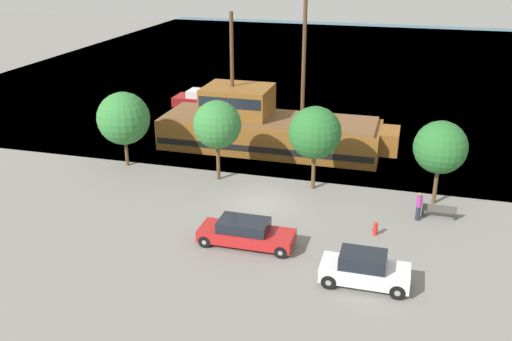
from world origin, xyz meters
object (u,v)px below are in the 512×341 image
(fire_hydrant, at_px, (375,228))
(pedestrian_walking_near, at_px, (419,206))
(parked_car_curb_mid, at_px, (246,233))
(parked_car_curb_front, at_px, (364,270))
(pirate_ship, at_px, (266,128))
(bench_promenade_east, at_px, (439,211))
(moored_boat_dockside, at_px, (205,100))

(fire_hydrant, bearing_deg, pedestrian_walking_near, 48.30)
(parked_car_curb_mid, distance_m, fire_hydrant, 7.12)
(parked_car_curb_front, relative_size, pedestrian_walking_near, 2.40)
(pirate_ship, bearing_deg, fire_hydrant, -51.88)
(fire_hydrant, height_order, pedestrian_walking_near, pedestrian_walking_near)
(pirate_ship, bearing_deg, parked_car_curb_front, -61.55)
(fire_hydrant, xyz_separation_m, bench_promenade_east, (3.37, 3.07, 0.03))
(parked_car_curb_front, bearing_deg, parked_car_curb_mid, 161.79)
(fire_hydrant, bearing_deg, moored_boat_dockside, 129.23)
(parked_car_curb_mid, distance_m, bench_promenade_east, 11.54)
(pirate_ship, relative_size, moored_boat_dockside, 2.90)
(moored_boat_dockside, distance_m, bench_promenade_east, 28.55)
(pirate_ship, relative_size, bench_promenade_east, 9.40)
(parked_car_curb_front, bearing_deg, pedestrian_walking_near, 72.74)
(parked_car_curb_front, xyz_separation_m, bench_promenade_east, (3.50, 8.11, -0.35))
(parked_car_curb_front, height_order, pedestrian_walking_near, pedestrian_walking_near)
(pirate_ship, distance_m, fire_hydrant, 15.06)
(pirate_ship, distance_m, bench_promenade_east, 15.41)
(parked_car_curb_front, distance_m, fire_hydrant, 5.06)
(pedestrian_walking_near, bearing_deg, moored_boat_dockside, 135.91)
(moored_boat_dockside, bearing_deg, parked_car_curb_front, -56.60)
(moored_boat_dockside, xyz_separation_m, fire_hydrant, (17.98, -22.02, -0.18))
(parked_car_curb_front, relative_size, parked_car_curb_mid, 0.82)
(pirate_ship, bearing_deg, bench_promenade_east, -34.66)
(parked_car_curb_front, relative_size, bench_promenade_east, 2.14)
(bench_promenade_east, bearing_deg, parked_car_curb_front, -113.35)
(moored_boat_dockside, relative_size, pedestrian_walking_near, 3.62)
(pedestrian_walking_near, bearing_deg, parked_car_curb_front, -107.26)
(moored_boat_dockside, xyz_separation_m, pedestrian_walking_near, (20.18, -19.55, 0.27))
(parked_car_curb_mid, bearing_deg, bench_promenade_east, 31.51)
(parked_car_curb_mid, xyz_separation_m, bench_promenade_east, (9.83, 6.03, -0.27))
(pirate_ship, height_order, bench_promenade_east, pirate_ship)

